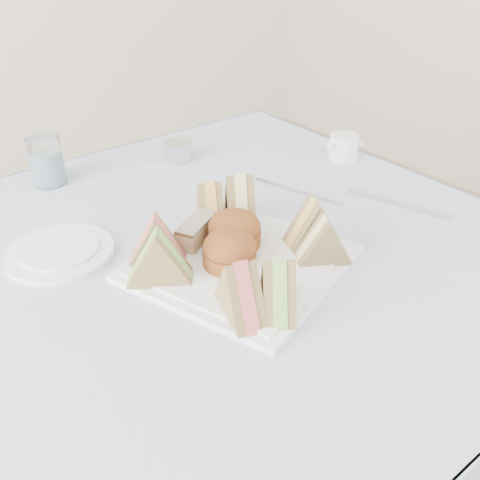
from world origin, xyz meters
TOP-DOWN VIEW (x-y plane):
  - table at (0.00, 0.00)m, footprint 0.90×0.90m
  - tablecloth at (0.00, 0.00)m, footprint 1.02×1.02m
  - serving_plate at (-0.02, -0.07)m, footprint 0.38×0.38m
  - sandwich_fl_a at (-0.10, -0.18)m, footprint 0.07×0.11m
  - sandwich_fl_b at (-0.05, -0.20)m, footprint 0.09×0.10m
  - sandwich_fr_a at (0.11, -0.11)m, footprint 0.10×0.07m
  - sandwich_fr_b at (0.09, -0.16)m, footprint 0.10×0.08m
  - sandwich_bl_a at (-0.14, -0.04)m, footprint 0.11×0.10m
  - sandwich_bl_b at (-0.12, 0.01)m, footprint 0.10×0.09m
  - sandwich_br_a at (0.06, 0.03)m, footprint 0.09×0.11m
  - sandwich_br_b at (0.02, 0.05)m, footprint 0.08×0.10m
  - scone_left at (-0.04, -0.08)m, footprint 0.10×0.10m
  - scone_right at (0.00, -0.03)m, footprint 0.12×0.12m
  - pastry_slice at (-0.04, 0.01)m, footprint 0.09×0.07m
  - side_plate at (-0.23, 0.14)m, footprint 0.23×0.23m
  - water_glass at (-0.14, 0.42)m, footprint 0.08×0.08m
  - tea_strainer at (0.14, 0.35)m, footprint 0.09×0.09m
  - knife at (0.36, -0.10)m, footprint 0.08×0.20m
  - fork at (0.24, 0.04)m, footprint 0.06×0.16m
  - creamer_jug at (0.44, 0.12)m, footprint 0.07×0.07m

SIDE VIEW (x-z plane):
  - table at x=0.00m, z-range 0.00..0.74m
  - tablecloth at x=0.00m, z-range 0.74..0.75m
  - fork at x=0.24m, z-range 0.75..0.75m
  - knife at x=0.36m, z-range 0.75..0.75m
  - side_plate at x=-0.23m, z-range 0.75..0.76m
  - serving_plate at x=-0.02m, z-range 0.75..0.76m
  - tea_strainer at x=0.14m, z-range 0.75..0.78m
  - creamer_jug at x=0.44m, z-range 0.75..0.80m
  - pastry_slice at x=-0.04m, z-range 0.76..0.80m
  - scone_left at x=-0.04m, z-range 0.76..0.82m
  - scone_right at x=0.00m, z-range 0.76..0.82m
  - water_glass at x=-0.14m, z-range 0.75..0.85m
  - sandwich_fr_b at x=0.09m, z-range 0.76..0.84m
  - sandwich_bl_b at x=-0.12m, z-range 0.76..0.84m
  - sandwich_br_b at x=0.02m, z-range 0.76..0.84m
  - sandwich_fr_a at x=0.11m, z-range 0.76..0.84m
  - sandwich_fl_b at x=-0.05m, z-range 0.76..0.84m
  - sandwich_fl_a at x=-0.10m, z-range 0.76..0.84m
  - sandwich_bl_a at x=-0.14m, z-range 0.76..0.85m
  - sandwich_br_a at x=0.06m, z-range 0.76..0.85m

